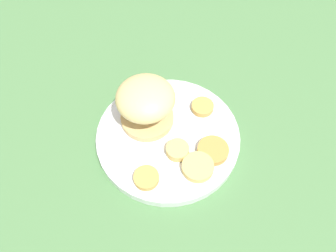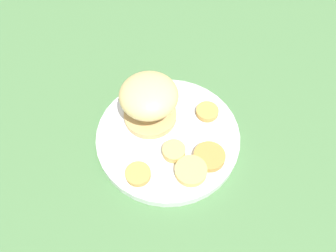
# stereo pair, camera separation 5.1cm
# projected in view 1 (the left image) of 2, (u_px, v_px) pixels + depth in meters

# --- Properties ---
(ground_plane) EXTENTS (4.00, 4.00, 0.00)m
(ground_plane) POSITION_uv_depth(u_px,v_px,m) (168.00, 139.00, 0.61)
(ground_plane) COLOR #4C7A47
(dinner_plate) EXTENTS (0.26, 0.26, 0.02)m
(dinner_plate) POSITION_uv_depth(u_px,v_px,m) (168.00, 136.00, 0.60)
(dinner_plate) COLOR white
(dinner_plate) RESTS_ON ground_plane
(sandwich) EXTENTS (0.11, 0.11, 0.09)m
(sandwich) POSITION_uv_depth(u_px,v_px,m) (148.00, 101.00, 0.57)
(sandwich) COLOR tan
(sandwich) RESTS_ON dinner_plate
(potato_round_0) EXTENTS (0.05, 0.05, 0.01)m
(potato_round_0) POSITION_uv_depth(u_px,v_px,m) (213.00, 150.00, 0.57)
(potato_round_0) COLOR #BC8942
(potato_round_0) RESTS_ON dinner_plate
(potato_round_1) EXTENTS (0.04, 0.04, 0.01)m
(potato_round_1) POSITION_uv_depth(u_px,v_px,m) (202.00, 107.00, 0.62)
(potato_round_1) COLOR tan
(potato_round_1) RESTS_ON dinner_plate
(potato_round_2) EXTENTS (0.04, 0.04, 0.02)m
(potato_round_2) POSITION_uv_depth(u_px,v_px,m) (178.00, 150.00, 0.57)
(potato_round_2) COLOR #DBB766
(potato_round_2) RESTS_ON dinner_plate
(potato_round_3) EXTENTS (0.05, 0.05, 0.01)m
(potato_round_3) POSITION_uv_depth(u_px,v_px,m) (198.00, 167.00, 0.55)
(potato_round_3) COLOR #DBB766
(potato_round_3) RESTS_ON dinner_plate
(potato_round_4) EXTENTS (0.04, 0.04, 0.01)m
(potato_round_4) POSITION_uv_depth(u_px,v_px,m) (146.00, 178.00, 0.54)
(potato_round_4) COLOR tan
(potato_round_4) RESTS_ON dinner_plate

